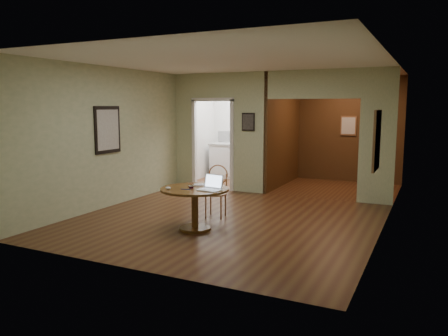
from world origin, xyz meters
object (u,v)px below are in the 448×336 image
at_px(open_laptop, 212,186).
at_px(chair, 217,188).
at_px(dining_table, 195,199).
at_px(closed_laptop, 198,185).

bearing_deg(open_laptop, chair, 119.59).
relative_size(dining_table, closed_laptop, 3.60).
height_order(dining_table, closed_laptop, closed_laptop).
relative_size(dining_table, open_laptop, 3.02).
xyz_separation_m(chair, closed_laptop, (0.04, -0.73, 0.17)).
bearing_deg(open_laptop, closed_laptop, 157.80).
xyz_separation_m(dining_table, chair, (-0.08, 0.92, 0.01)).
relative_size(open_laptop, closed_laptop, 1.19).
relative_size(chair, closed_laptop, 3.07).
bearing_deg(closed_laptop, dining_table, -104.45).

